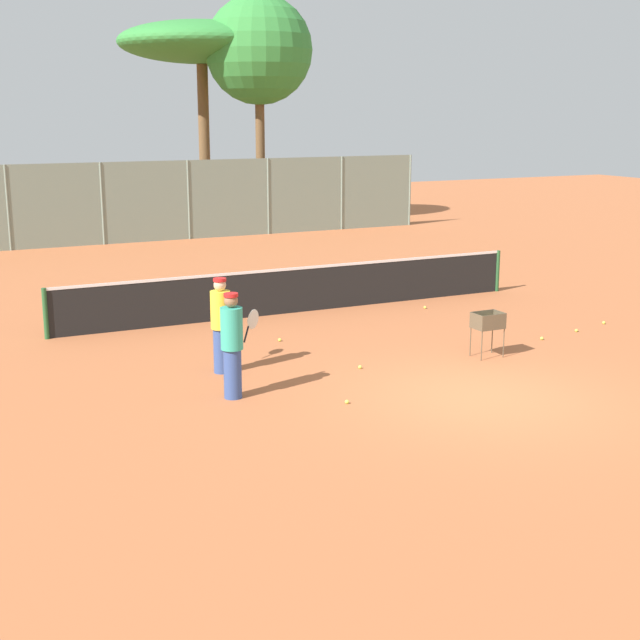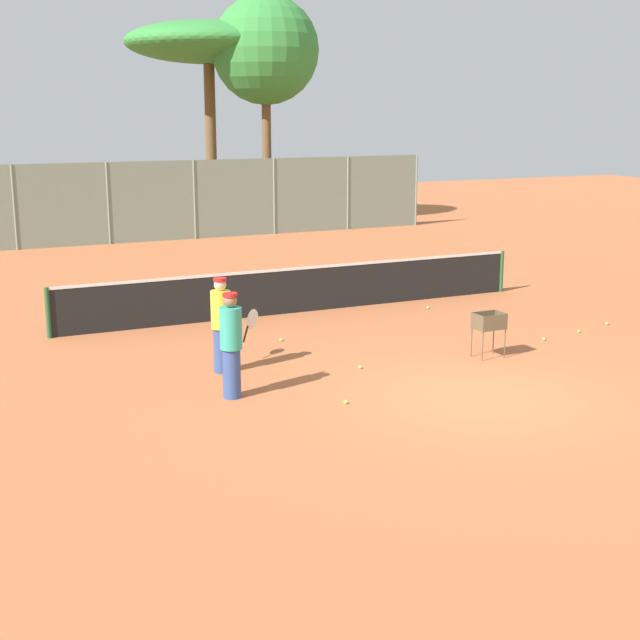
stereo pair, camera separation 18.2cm
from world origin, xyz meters
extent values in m
plane|color=#B26038|center=(0.00, 0.00, 0.00)|extent=(80.00, 80.00, 0.00)
cylinder|color=#26592D|center=(-5.72, 7.12, 0.54)|extent=(0.10, 0.10, 1.07)
cylinder|color=#26592D|center=(5.72, 7.12, 0.54)|extent=(0.10, 0.10, 1.07)
cube|color=black|center=(0.00, 7.12, 0.51)|extent=(11.44, 0.01, 1.01)
cube|color=white|center=(0.00, 7.12, 1.04)|extent=(11.44, 0.02, 0.06)
cylinder|color=gray|center=(-4.73, 20.09, 1.44)|extent=(0.08, 0.08, 2.87)
cylinder|color=gray|center=(-1.58, 20.09, 1.44)|extent=(0.08, 0.08, 2.87)
cylinder|color=gray|center=(1.58, 20.09, 1.44)|extent=(0.08, 0.08, 2.87)
cylinder|color=gray|center=(4.73, 20.09, 1.44)|extent=(0.08, 0.08, 2.87)
cylinder|color=gray|center=(7.89, 20.09, 1.44)|extent=(0.08, 0.08, 2.87)
cylinder|color=gray|center=(11.05, 20.09, 1.44)|extent=(0.08, 0.08, 2.87)
cube|color=gray|center=(0.00, 20.09, 1.44)|extent=(22.09, 0.01, 2.87)
cylinder|color=brown|center=(5.73, 23.24, 2.85)|extent=(0.38, 0.38, 5.70)
sphere|color=#338438|center=(5.73, 23.24, 7.00)|extent=(4.33, 4.33, 4.33)
cylinder|color=brown|center=(4.01, 25.29, 3.26)|extent=(0.46, 0.46, 6.52)
ellipsoid|color=#338438|center=(4.01, 25.29, 7.38)|extent=(6.91, 6.91, 1.73)
cylinder|color=#334C8C|center=(-3.64, 1.78, 0.41)|extent=(0.29, 0.29, 0.83)
cylinder|color=teal|center=(-3.64, 1.78, 1.17)|extent=(0.36, 0.36, 0.69)
sphere|color=#8C6647|center=(-3.64, 1.78, 1.63)|extent=(0.22, 0.22, 0.22)
cylinder|color=red|center=(-3.64, 1.78, 1.72)|extent=(0.24, 0.24, 0.06)
cylinder|color=black|center=(-3.33, 1.95, 1.00)|extent=(0.14, 0.10, 0.27)
ellipsoid|color=silver|center=(-3.17, 2.03, 1.22)|extent=(0.36, 0.22, 0.43)
cylinder|color=#334C8C|center=(-3.31, 3.24, 0.41)|extent=(0.29, 0.29, 0.81)
cylinder|color=yellow|center=(-3.31, 3.24, 1.15)|extent=(0.36, 0.36, 0.68)
sphere|color=#DBB28C|center=(-3.31, 3.24, 1.60)|extent=(0.22, 0.22, 0.22)
cylinder|color=red|center=(-3.31, 3.24, 1.70)|extent=(0.23, 0.23, 0.06)
cylinder|color=black|center=(-3.23, 3.59, 0.98)|extent=(0.06, 0.15, 0.27)
ellipsoid|color=silver|center=(-3.19, 3.76, 1.20)|extent=(0.12, 0.39, 0.43)
cylinder|color=brown|center=(1.35, 1.82, 0.28)|extent=(0.02, 0.02, 0.57)
cylinder|color=brown|center=(1.86, 1.82, 0.28)|extent=(0.02, 0.02, 0.57)
cylinder|color=brown|center=(1.35, 2.18, 0.28)|extent=(0.02, 0.02, 0.57)
cylinder|color=brown|center=(1.86, 2.18, 0.28)|extent=(0.02, 0.02, 0.57)
cube|color=brown|center=(1.61, 2.00, 0.57)|extent=(0.55, 0.40, 0.01)
cube|color=brown|center=(1.61, 1.80, 0.72)|extent=(0.55, 0.01, 0.30)
cube|color=brown|center=(1.61, 2.20, 0.72)|extent=(0.55, 0.01, 0.30)
cube|color=brown|center=(1.33, 2.00, 0.72)|extent=(0.01, 0.40, 0.30)
cube|color=brown|center=(1.88, 2.00, 0.72)|extent=(0.01, 0.40, 0.30)
sphere|color=#D1E54C|center=(1.82, 2.04, 0.61)|extent=(0.07, 0.07, 0.07)
sphere|color=#D1E54C|center=(1.69, 2.02, 0.66)|extent=(0.07, 0.07, 0.07)
sphere|color=#D1E54C|center=(1.70, 2.15, 0.66)|extent=(0.07, 0.07, 0.07)
sphere|color=#D1E54C|center=(1.65, 2.09, 0.61)|extent=(0.07, 0.07, 0.07)
sphere|color=#D1E54C|center=(1.64, 2.06, 0.61)|extent=(0.07, 0.07, 0.07)
sphere|color=#D1E54C|center=(1.46, 1.98, 0.61)|extent=(0.07, 0.07, 0.07)
sphere|color=#D1E54C|center=(1.72, 2.01, 0.66)|extent=(0.07, 0.07, 0.07)
sphere|color=#D1E54C|center=(1.75, 1.87, 0.66)|extent=(0.07, 0.07, 0.07)
sphere|color=#D1E54C|center=(1.63, 2.14, 0.61)|extent=(0.07, 0.07, 0.07)
sphere|color=#D1E54C|center=(1.75, 2.01, 0.66)|extent=(0.07, 0.07, 0.07)
sphere|color=#D1E54C|center=(1.77, 2.07, 0.61)|extent=(0.07, 0.07, 0.07)
sphere|color=#D1E54C|center=(1.81, 2.14, 0.66)|extent=(0.07, 0.07, 0.07)
sphere|color=#D1E54C|center=(1.66, 1.95, 0.61)|extent=(0.07, 0.07, 0.07)
sphere|color=#D1E54C|center=(5.56, 3.05, 0.03)|extent=(0.07, 0.07, 0.07)
sphere|color=#D1E54C|center=(3.41, 2.55, 0.03)|extent=(0.07, 0.07, 0.07)
sphere|color=#D1E54C|center=(-0.97, 2.34, 0.03)|extent=(0.07, 0.07, 0.07)
sphere|color=#D1E54C|center=(-2.11, 0.67, 0.03)|extent=(0.07, 0.07, 0.07)
sphere|color=#D1E54C|center=(4.52, 2.76, 0.03)|extent=(0.07, 0.07, 0.07)
sphere|color=#D1E54C|center=(-1.48, 4.81, 0.03)|extent=(0.07, 0.07, 0.07)
sphere|color=#D1E54C|center=(2.87, 6.13, 0.03)|extent=(0.07, 0.07, 0.07)
cube|color=#232328|center=(2.37, 25.06, 0.45)|extent=(4.20, 1.70, 0.90)
cube|color=#33383D|center=(2.17, 25.06, 1.25)|extent=(2.20, 1.50, 0.70)
camera|label=1|loc=(-8.50, -11.36, 4.57)|focal=50.00mm
camera|label=2|loc=(-8.33, -11.43, 4.57)|focal=50.00mm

